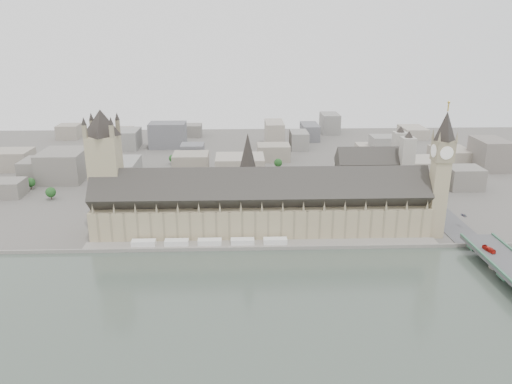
{
  "coord_description": "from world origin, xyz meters",
  "views": [
    {
      "loc": [
        -17.0,
        -355.54,
        159.88
      ],
      "look_at": [
        -2.98,
        41.87,
        27.26
      ],
      "focal_mm": 35.0,
      "sensor_mm": 36.0,
      "label": 1
    }
  ],
  "objects_px": {
    "victoria_tower": "(105,166)",
    "elizabeth_tower": "(441,166)",
    "red_bus_north": "(489,249)",
    "palace_of_westminster": "(261,206)",
    "car_approach": "(464,215)",
    "westminster_abbey": "(374,175)"
  },
  "relations": [
    {
      "from": "red_bus_north",
      "to": "westminster_abbey",
      "type": "bearing_deg",
      "value": 94.36
    },
    {
      "from": "victoria_tower",
      "to": "westminster_abbey",
      "type": "distance_m",
      "value": 244.79
    },
    {
      "from": "victoria_tower",
      "to": "westminster_abbey",
      "type": "relative_size",
      "value": 1.47
    },
    {
      "from": "palace_of_westminster",
      "to": "car_approach",
      "type": "height_order",
      "value": "palace_of_westminster"
    },
    {
      "from": "palace_of_westminster",
      "to": "elizabeth_tower",
      "type": "bearing_deg",
      "value": -4.85
    },
    {
      "from": "elizabeth_tower",
      "to": "victoria_tower",
      "type": "distance_m",
      "value": 260.64
    },
    {
      "from": "palace_of_westminster",
      "to": "red_bus_north",
      "type": "relative_size",
      "value": 24.1
    },
    {
      "from": "palace_of_westminster",
      "to": "westminster_abbey",
      "type": "height_order",
      "value": "westminster_abbey"
    },
    {
      "from": "elizabeth_tower",
      "to": "red_bus_north",
      "type": "height_order",
      "value": "elizabeth_tower"
    },
    {
      "from": "red_bus_north",
      "to": "elizabeth_tower",
      "type": "bearing_deg",
      "value": 96.08
    },
    {
      "from": "victoria_tower",
      "to": "elizabeth_tower",
      "type": "bearing_deg",
      "value": -3.96
    },
    {
      "from": "elizabeth_tower",
      "to": "victoria_tower",
      "type": "xyz_separation_m",
      "value": [
        -260.0,
        18.0,
        -2.88
      ]
    },
    {
      "from": "victoria_tower",
      "to": "car_approach",
      "type": "bearing_deg",
      "value": -0.55
    },
    {
      "from": "westminster_abbey",
      "to": "red_bus_north",
      "type": "distance_m",
      "value": 146.91
    },
    {
      "from": "elizabeth_tower",
      "to": "palace_of_westminster",
      "type": "bearing_deg",
      "value": 175.15
    },
    {
      "from": "car_approach",
      "to": "elizabeth_tower",
      "type": "bearing_deg",
      "value": -175.08
    },
    {
      "from": "victoria_tower",
      "to": "red_bus_north",
      "type": "xyz_separation_m",
      "value": [
        278.93,
        -69.89,
        -43.42
      ]
    },
    {
      "from": "elizabeth_tower",
      "to": "car_approach",
      "type": "height_order",
      "value": "elizabeth_tower"
    },
    {
      "from": "car_approach",
      "to": "westminster_abbey",
      "type": "bearing_deg",
      "value": 107.4
    },
    {
      "from": "elizabeth_tower",
      "to": "car_approach",
      "type": "bearing_deg",
      "value": 26.35
    },
    {
      "from": "palace_of_westminster",
      "to": "victoria_tower",
      "type": "relative_size",
      "value": 2.65
    },
    {
      "from": "victoria_tower",
      "to": "red_bus_north",
      "type": "relative_size",
      "value": 9.09
    }
  ]
}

